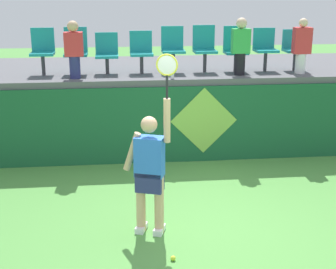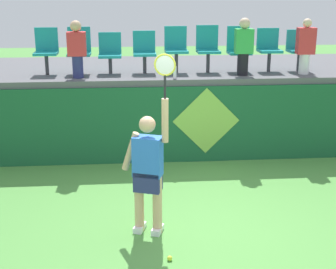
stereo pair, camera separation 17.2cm
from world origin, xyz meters
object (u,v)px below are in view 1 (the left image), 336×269
Objects in this scene: tennis_player at (150,169)px; stadium_chair_7 at (265,47)px; stadium_chair_6 at (235,47)px; spectator_1 at (74,48)px; spectator_2 at (302,45)px; stadium_chair_8 at (294,47)px; stadium_chair_3 at (141,50)px; stadium_chair_4 at (173,47)px; water_bottle at (172,72)px; stadium_chair_0 at (43,49)px; stadium_chair_1 at (76,49)px; stadium_chair_2 at (107,52)px; stadium_chair_5 at (204,46)px; tennis_ball at (173,258)px; spectator_0 at (241,45)px.

tennis_player reaches higher than stadium_chair_7.
stadium_chair_6 is 0.84× the size of spectator_1.
spectator_2 is at bearing -33.00° from stadium_chair_7.
tennis_player is 4.94m from stadium_chair_8.
stadium_chair_3 is at bearing 20.00° from spectator_1.
spectator_1 is at bearing 110.42° from tennis_player.
water_bottle is at bearing -97.17° from stadium_chair_4.
spectator_1 is (0.63, -0.46, 0.06)m from stadium_chair_0.
spectator_1 reaches higher than stadium_chair_1.
stadium_chair_8 is at bearing -0.07° from stadium_chair_2.
water_bottle is 2.67m from stadium_chair_8.
stadium_chair_5 is 1.08× the size of stadium_chair_7.
stadium_chair_4 is at bearing -179.76° from stadium_chair_5.
stadium_chair_7 is 1.04× the size of stadium_chair_8.
stadium_chair_2 is at bearing 179.92° from stadium_chair_3.
stadium_chair_0 is at bearing 179.99° from stadium_chair_4.
stadium_chair_1 reaches higher than stadium_chair_8.
stadium_chair_4 is at bearing 83.60° from tennis_ball.
spectator_1 is (-1.89, -0.46, 0.05)m from stadium_chair_4.
spectator_2 reaches higher than stadium_chair_1.
stadium_chair_8 is at bearing 90.00° from spectator_2.
stadium_chair_2 is at bearing 99.11° from tennis_player.
spectator_2 reaches higher than stadium_chair_7.
stadium_chair_5 is at bearing 10.48° from spectator_1.
stadium_chair_1 is at bearing 90.00° from spectator_1.
stadium_chair_3 is 0.76× the size of spectator_2.
stadium_chair_6 is 1.29m from spectator_2.
water_bottle is 1.42m from stadium_chair_2.
spectator_2 reaches higher than tennis_player.
tennis_ball is 0.08× the size of stadium_chair_8.
stadium_chair_4 is 1.11× the size of stadium_chair_8.
spectator_2 reaches higher than water_bottle.
spectator_1 is (0.00, -0.47, 0.07)m from stadium_chair_1.
stadium_chair_3 is 2.49m from stadium_chair_7.
stadium_chair_3 is (1.26, -0.01, -0.04)m from stadium_chair_1.
stadium_chair_5 is 1.12× the size of stadium_chair_8.
tennis_player reaches higher than tennis_ball.
stadium_chair_1 is 0.82× the size of spectator_0.
stadium_chair_6 is 0.83× the size of spectator_2.
spectator_2 is (3.09, -0.40, 0.10)m from stadium_chair_3.
stadium_chair_7 is (1.95, 0.68, 0.36)m from water_bottle.
tennis_ball is 4.98m from stadium_chair_5.
stadium_chair_0 is (-2.02, 4.39, 2.05)m from tennis_ball.
stadium_chair_6 reaches higher than stadium_chair_2.
tennis_player is at bearing -80.89° from stadium_chair_2.
stadium_chair_0 is at bearing -179.96° from stadium_chair_5.
water_bottle is at bearing -20.95° from stadium_chair_1.
stadium_chair_4 is at bearing -0.13° from stadium_chair_1.
stadium_chair_3 is 1.26m from stadium_chair_5.
stadium_chair_5 reaches higher than stadium_chair_1.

